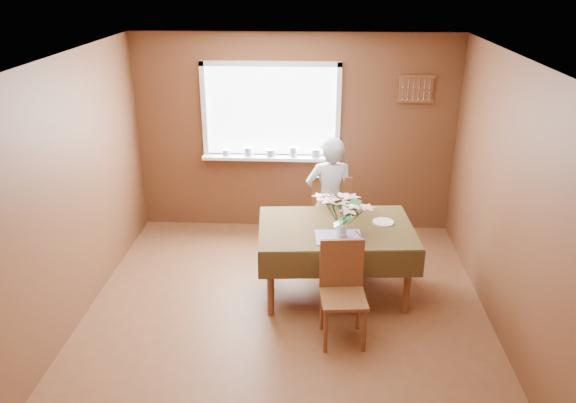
# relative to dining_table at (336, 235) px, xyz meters

# --- Properties ---
(floor) EXTENTS (4.50, 4.50, 0.00)m
(floor) POSITION_rel_dining_table_xyz_m (-0.49, -0.60, -0.67)
(floor) COLOR brown
(floor) RESTS_ON ground
(ceiling) EXTENTS (4.50, 4.50, 0.00)m
(ceiling) POSITION_rel_dining_table_xyz_m (-0.49, -0.60, 1.83)
(ceiling) COLOR white
(ceiling) RESTS_ON wall_back
(wall_back) EXTENTS (4.00, 0.00, 4.00)m
(wall_back) POSITION_rel_dining_table_xyz_m (-0.49, 1.65, 0.58)
(wall_back) COLOR brown
(wall_back) RESTS_ON floor
(wall_front) EXTENTS (4.00, 0.00, 4.00)m
(wall_front) POSITION_rel_dining_table_xyz_m (-0.49, -2.85, 0.58)
(wall_front) COLOR brown
(wall_front) RESTS_ON floor
(wall_left) EXTENTS (0.00, 4.50, 4.50)m
(wall_left) POSITION_rel_dining_table_xyz_m (-2.49, -0.60, 0.58)
(wall_left) COLOR brown
(wall_left) RESTS_ON floor
(wall_right) EXTENTS (0.00, 4.50, 4.50)m
(wall_right) POSITION_rel_dining_table_xyz_m (1.51, -0.60, 0.58)
(wall_right) COLOR brown
(wall_right) RESTS_ON floor
(window_assembly) EXTENTS (1.72, 0.20, 1.22)m
(window_assembly) POSITION_rel_dining_table_xyz_m (-0.78, 1.59, 0.68)
(window_assembly) COLOR white
(window_assembly) RESTS_ON wall_back
(spoon_rack) EXTENTS (0.44, 0.05, 0.33)m
(spoon_rack) POSITION_rel_dining_table_xyz_m (0.96, 1.61, 1.18)
(spoon_rack) COLOR brown
(spoon_rack) RESTS_ON wall_back
(dining_table) EXTENTS (1.65, 1.19, 0.77)m
(dining_table) POSITION_rel_dining_table_xyz_m (0.00, 0.00, 0.00)
(dining_table) COLOR brown
(dining_table) RESTS_ON floor
(chair_far) EXTENTS (0.45, 0.45, 1.04)m
(chair_far) POSITION_rel_dining_table_xyz_m (-0.03, 0.82, -0.11)
(chair_far) COLOR brown
(chair_far) RESTS_ON floor
(chair_near) EXTENTS (0.44, 0.44, 0.94)m
(chair_near) POSITION_rel_dining_table_xyz_m (0.04, -0.76, -0.15)
(chair_near) COLOR brown
(chair_near) RESTS_ON floor
(seated_woman) EXTENTS (0.58, 0.42, 1.49)m
(seated_woman) POSITION_rel_dining_table_xyz_m (-0.05, 0.72, 0.08)
(seated_woman) COLOR white
(seated_woman) RESTS_ON floor
(flower_bouquet) EXTENTS (0.50, 0.50, 0.42)m
(flower_bouquet) POSITION_rel_dining_table_xyz_m (0.04, -0.21, 0.37)
(flower_bouquet) COLOR white
(flower_bouquet) RESTS_ON dining_table
(side_plate) EXTENTS (0.27, 0.27, 0.01)m
(side_plate) POSITION_rel_dining_table_xyz_m (0.49, 0.12, 0.10)
(side_plate) COLOR white
(side_plate) RESTS_ON dining_table
(table_knife) EXTENTS (0.09, 0.20, 0.00)m
(table_knife) POSITION_rel_dining_table_xyz_m (0.22, -0.21, 0.10)
(table_knife) COLOR silver
(table_knife) RESTS_ON dining_table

